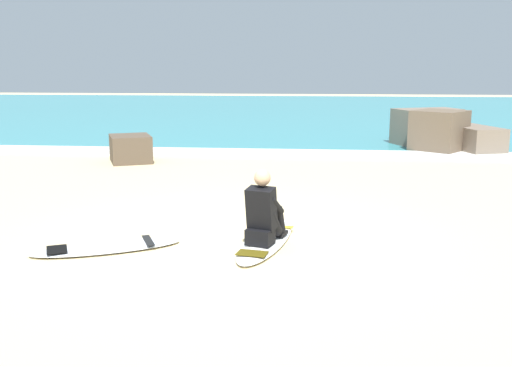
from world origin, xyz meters
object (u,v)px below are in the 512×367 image
surfboard_spare_near (107,247)px  shoreline_rock (131,149)px  surfer_seated (264,214)px  surfboard_main (266,240)px

surfboard_spare_near → shoreline_rock: 6.91m
surfer_seated → shoreline_rock: size_ratio=0.88×
shoreline_rock → surfer_seated: bearing=-59.4°
surfer_seated → surfboard_main: bearing=85.1°
surfboard_main → shoreline_rock: (-3.77, 6.18, 0.29)m
surfer_seated → surfboard_spare_near: 2.03m
surfboard_spare_near → surfboard_main: bearing=13.7°
surfboard_main → surfboard_spare_near: same height
surfboard_main → surfboard_spare_near: 2.04m
surfboard_main → shoreline_rock: bearing=121.4°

